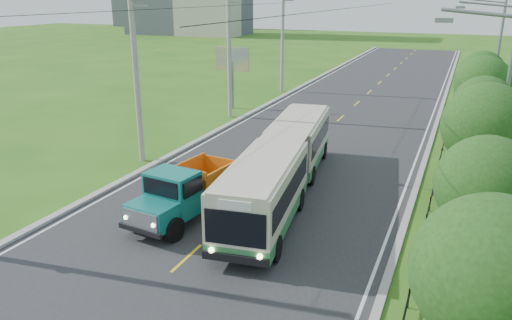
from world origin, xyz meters
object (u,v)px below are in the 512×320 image
Objects in this scene: tree_third at (486,130)px; dump_truck at (184,189)px; tree_fifth at (483,86)px; tree_fourth at (483,110)px; bus at (283,162)px; pole_mid at (230,53)px; planter_far at (456,132)px; pole_near at (137,75)px; streetlight_far at (495,56)px; tree_back at (482,76)px; tree_front at (493,279)px; tree_second at (487,190)px; streetlight_mid at (504,87)px; planter_near at (441,226)px; planter_mid at (450,167)px; billboard_left at (232,63)px; pole_far at (283,40)px.

dump_truck is at bearing -156.60° from tree_third.
dump_truck is (-11.72, -17.07, -2.50)m from tree_fifth.
tree_fourth is 11.30m from bus.
planter_far is at bearing 3.39° from pole_mid.
tree_fifth is at bearing 31.59° from pole_near.
tree_back is at bearing -112.92° from streetlight_far.
bus is at bearing -140.87° from tree_fourth.
planter_far is at bearing 92.78° from tree_front.
tree_second reaches higher than bus.
tree_fourth is 13.94m from streetlight_far.
streetlight_mid is 9.46m from planter_near.
tree_back is at bearing 70.04° from dump_truck.
tree_back is at bearing 90.00° from tree_front.
billboard_left reaches higher than planter_mid.
pole_far reaches higher than planter_far.
planter_mid is 0.11× the size of dump_truck.
tree_second reaches higher than planter_near.
pole_near is 1.69× the size of dump_truck.
tree_back reaches higher than planter_mid.
tree_fourth is 6.01m from tree_fifth.
dump_truck is at bearing -134.83° from bus.
planter_far is at bearing 56.02° from bus.
planter_near is (16.86, -3.00, -4.81)m from pole_near.
streetlight_mid reaches higher than tree_third.
tree_third is 4.46m from planter_near.
pole_near reaches higher than planter_near.
pole_mid is 1.67× the size of tree_third.
dump_truck is (-12.50, -24.93, -3.55)m from streetlight_far.
pole_far is 20.70m from planter_far.
tree_second is at bearing 90.00° from tree_front.
streetlight_far is (18.90, 7.00, -0.19)m from pole_mid.
billboard_left is (-1.24, 15.00, -1.23)m from pole_near.
tree_back is (0.00, 24.00, 0.13)m from tree_second.
pole_far is at bearing 116.18° from tree_front.
billboard_left is at bearing 114.78° from bus.
tree_front is at bearing -59.31° from bus.
billboard_left is at bearing 94.72° from pole_near.
tree_second is 0.58× the size of streetlight_mid.
pole_far is at bearing 133.85° from tree_fourth.
planter_mid is (-2.04, -14.00, -4.62)m from streetlight_far.
bus reaches higher than planter_mid.
tree_front is 26.12m from planter_far.
tree_front is (18.12, -24.86, -1.37)m from pole_mid.
pole_mid is at bearing 116.69° from bus.
tree_third is 25.02m from billboard_left.
pole_far is 1.79× the size of tree_front.
dump_truck is at bearing -124.46° from tree_fifth.
pole_mid is 3.47m from billboard_left.
bus is (-9.44, -6.90, -3.15)m from streetlight_mid.
pole_mid is at bearing -159.68° from streetlight_far.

